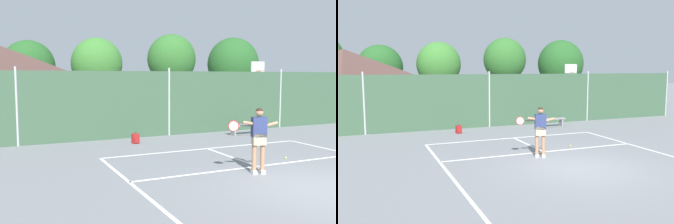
{
  "view_description": "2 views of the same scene",
  "coord_description": "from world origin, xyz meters",
  "views": [
    {
      "loc": [
        -7.03,
        -6.46,
        2.74
      ],
      "look_at": [
        -1.62,
        5.52,
        1.46
      ],
      "focal_mm": 39.62,
      "sensor_mm": 36.0,
      "label": 1
    },
    {
      "loc": [
        -6.37,
        -9.49,
        3.23
      ],
      "look_at": [
        -0.52,
        5.19,
        1.29
      ],
      "focal_mm": 37.56,
      "sensor_mm": 36.0,
      "label": 2
    }
  ],
  "objects": [
    {
      "name": "ground_plane",
      "position": [
        0.0,
        0.0,
        0.0
      ],
      "size": [
        120.0,
        120.0,
        0.0
      ],
      "primitive_type": "plane",
      "color": "slate"
    },
    {
      "name": "court_markings",
      "position": [
        0.0,
        0.65,
        0.0
      ],
      "size": [
        8.3,
        11.1,
        0.01
      ],
      "color": "white",
      "rests_on": "ground"
    },
    {
      "name": "chainlink_fence",
      "position": [
        0.0,
        9.0,
        1.48
      ],
      "size": [
        26.09,
        0.09,
        3.1
      ],
      "color": "#38563D",
      "rests_on": "ground"
    },
    {
      "name": "basketball_hoop",
      "position": [
        6.35,
        10.8,
        2.31
      ],
      "size": [
        0.9,
        0.67,
        3.55
      ],
      "color": "#9E9EA3",
      "rests_on": "ground"
    },
    {
      "name": "clubhouse_building",
      "position": [
        -7.53,
        13.44,
        2.29
      ],
      "size": [
        6.59,
        4.6,
        4.41
      ],
      "color": "silver",
      "rests_on": "ground"
    },
    {
      "name": "treeline_backdrop",
      "position": [
        0.56,
        20.71,
        3.8
      ],
      "size": [
        26.06,
        4.11,
        6.25
      ],
      "color": "brown",
      "rests_on": "ground"
    },
    {
      "name": "tennis_player",
      "position": [
        -0.52,
        1.82,
        1.11
      ],
      "size": [
        1.41,
        0.43,
        1.85
      ],
      "color": "silver",
      "rests_on": "ground"
    },
    {
      "name": "tennis_ball",
      "position": [
        1.49,
        2.92,
        0.03
      ],
      "size": [
        0.07,
        0.07,
        0.07
      ],
      "primitive_type": "sphere",
      "color": "#CCE033",
      "rests_on": "ground"
    },
    {
      "name": "backpack_red",
      "position": [
        -2.11,
        7.65,
        0.19
      ],
      "size": [
        0.31,
        0.29,
        0.46
      ],
      "color": "maroon",
      "rests_on": "ground"
    },
    {
      "name": "courtside_bench",
      "position": [
        3.25,
        7.67,
        0.36
      ],
      "size": [
        1.6,
        0.36,
        0.48
      ],
      "color": "gray",
      "rests_on": "ground"
    }
  ]
}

